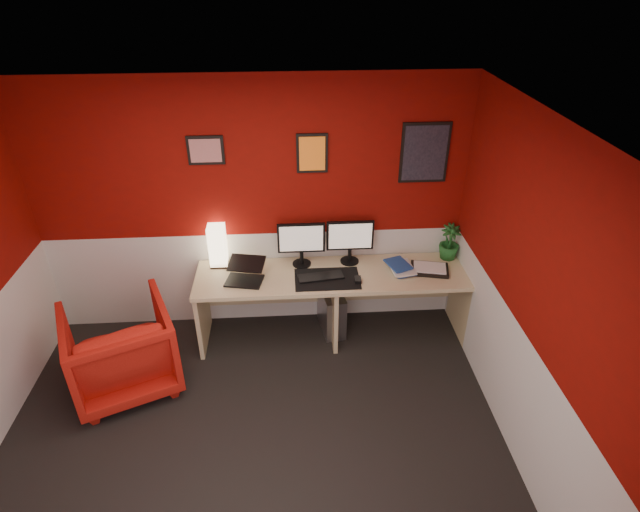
{
  "coord_description": "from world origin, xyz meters",
  "views": [
    {
      "loc": [
        0.34,
        -2.64,
        3.36
      ],
      "look_at": [
        0.6,
        1.21,
        1.05
      ],
      "focal_mm": 28.81,
      "sensor_mm": 36.0,
      "label": 1
    }
  ],
  "objects_px": {
    "monitor_left": "(301,238)",
    "zen_tray": "(430,269)",
    "potted_plant": "(450,242)",
    "desk": "(333,305)",
    "monitor_right": "(350,236)",
    "pc_tower": "(332,310)",
    "shoji_lamp": "(218,247)",
    "armchair": "(121,349)",
    "laptop": "(244,272)"
  },
  "relations": [
    {
      "from": "laptop",
      "to": "armchair",
      "type": "xyz_separation_m",
      "value": [
        -1.06,
        -0.47,
        -0.45
      ]
    },
    {
      "from": "desk",
      "to": "laptop",
      "type": "height_order",
      "value": "laptop"
    },
    {
      "from": "monitor_right",
      "to": "potted_plant",
      "type": "height_order",
      "value": "monitor_right"
    },
    {
      "from": "shoji_lamp",
      "to": "armchair",
      "type": "relative_size",
      "value": 0.46
    },
    {
      "from": "desk",
      "to": "monitor_right",
      "type": "xyz_separation_m",
      "value": [
        0.17,
        0.21,
        0.66
      ]
    },
    {
      "from": "monitor_left",
      "to": "zen_tray",
      "type": "relative_size",
      "value": 1.66
    },
    {
      "from": "shoji_lamp",
      "to": "laptop",
      "type": "relative_size",
      "value": 1.21
    },
    {
      "from": "desk",
      "to": "zen_tray",
      "type": "bearing_deg",
      "value": -0.45
    },
    {
      "from": "monitor_right",
      "to": "pc_tower",
      "type": "bearing_deg",
      "value": -150.83
    },
    {
      "from": "laptop",
      "to": "armchair",
      "type": "relative_size",
      "value": 0.38
    },
    {
      "from": "shoji_lamp",
      "to": "armchair",
      "type": "distance_m",
      "value": 1.24
    },
    {
      "from": "zen_tray",
      "to": "shoji_lamp",
      "type": "bearing_deg",
      "value": 173.11
    },
    {
      "from": "shoji_lamp",
      "to": "pc_tower",
      "type": "height_order",
      "value": "shoji_lamp"
    },
    {
      "from": "laptop",
      "to": "desk",
      "type": "bearing_deg",
      "value": 16.91
    },
    {
      "from": "desk",
      "to": "pc_tower",
      "type": "height_order",
      "value": "desk"
    },
    {
      "from": "zen_tray",
      "to": "potted_plant",
      "type": "height_order",
      "value": "potted_plant"
    },
    {
      "from": "monitor_left",
      "to": "potted_plant",
      "type": "relative_size",
      "value": 1.62
    },
    {
      "from": "zen_tray",
      "to": "potted_plant",
      "type": "distance_m",
      "value": 0.36
    },
    {
      "from": "desk",
      "to": "zen_tray",
      "type": "relative_size",
      "value": 7.43
    },
    {
      "from": "monitor_left",
      "to": "shoji_lamp",
      "type": "bearing_deg",
      "value": 176.65
    },
    {
      "from": "zen_tray",
      "to": "potted_plant",
      "type": "bearing_deg",
      "value": 43.22
    },
    {
      "from": "monitor_left",
      "to": "monitor_right",
      "type": "xyz_separation_m",
      "value": [
        0.47,
        0.02,
        0.0
      ]
    },
    {
      "from": "monitor_right",
      "to": "armchair",
      "type": "relative_size",
      "value": 0.67
    },
    {
      "from": "monitor_left",
      "to": "zen_tray",
      "type": "xyz_separation_m",
      "value": [
        1.21,
        -0.2,
        -0.28
      ]
    },
    {
      "from": "zen_tray",
      "to": "armchair",
      "type": "xyz_separation_m",
      "value": [
        -2.81,
        -0.54,
        -0.35
      ]
    },
    {
      "from": "monitor_right",
      "to": "armchair",
      "type": "bearing_deg",
      "value": -159.84
    },
    {
      "from": "shoji_lamp",
      "to": "potted_plant",
      "type": "distance_m",
      "value": 2.24
    },
    {
      "from": "monitor_right",
      "to": "pc_tower",
      "type": "relative_size",
      "value": 1.29
    },
    {
      "from": "monitor_left",
      "to": "zen_tray",
      "type": "distance_m",
      "value": 1.26
    },
    {
      "from": "monitor_right",
      "to": "potted_plant",
      "type": "bearing_deg",
      "value": 0.48
    },
    {
      "from": "pc_tower",
      "to": "armchair",
      "type": "relative_size",
      "value": 0.52
    },
    {
      "from": "zen_tray",
      "to": "potted_plant",
      "type": "relative_size",
      "value": 0.98
    },
    {
      "from": "desk",
      "to": "monitor_left",
      "type": "bearing_deg",
      "value": 147.53
    },
    {
      "from": "monitor_left",
      "to": "potted_plant",
      "type": "distance_m",
      "value": 1.45
    },
    {
      "from": "desk",
      "to": "zen_tray",
      "type": "height_order",
      "value": "zen_tray"
    },
    {
      "from": "shoji_lamp",
      "to": "zen_tray",
      "type": "distance_m",
      "value": 2.03
    },
    {
      "from": "zen_tray",
      "to": "potted_plant",
      "type": "xyz_separation_m",
      "value": [
        0.24,
        0.22,
        0.16
      ]
    },
    {
      "from": "monitor_left",
      "to": "pc_tower",
      "type": "xyz_separation_m",
      "value": [
        0.29,
        -0.08,
        -0.8
      ]
    },
    {
      "from": "laptop",
      "to": "zen_tray",
      "type": "relative_size",
      "value": 0.94
    },
    {
      "from": "monitor_right",
      "to": "zen_tray",
      "type": "distance_m",
      "value": 0.82
    },
    {
      "from": "potted_plant",
      "to": "armchair",
      "type": "distance_m",
      "value": 3.18
    },
    {
      "from": "monitor_left",
      "to": "pc_tower",
      "type": "relative_size",
      "value": 1.29
    },
    {
      "from": "laptop",
      "to": "monitor_right",
      "type": "xyz_separation_m",
      "value": [
        1.01,
        0.29,
        0.18
      ]
    },
    {
      "from": "monitor_right",
      "to": "shoji_lamp",
      "type": "bearing_deg",
      "value": 178.71
    },
    {
      "from": "armchair",
      "to": "potted_plant",
      "type": "bearing_deg",
      "value": 171.31
    },
    {
      "from": "shoji_lamp",
      "to": "armchair",
      "type": "height_order",
      "value": "shoji_lamp"
    },
    {
      "from": "laptop",
      "to": "pc_tower",
      "type": "relative_size",
      "value": 0.73
    },
    {
      "from": "shoji_lamp",
      "to": "monitor_right",
      "type": "height_order",
      "value": "monitor_right"
    },
    {
      "from": "shoji_lamp",
      "to": "armchair",
      "type": "xyz_separation_m",
      "value": [
        -0.8,
        -0.79,
        -0.54
      ]
    },
    {
      "from": "shoji_lamp",
      "to": "monitor_right",
      "type": "xyz_separation_m",
      "value": [
        1.26,
        -0.03,
        0.09
      ]
    }
  ]
}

